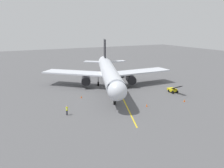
{
  "coord_description": "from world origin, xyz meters",
  "views": [
    {
      "loc": [
        26.37,
        57.43,
        15.65
      ],
      "look_at": [
        1.41,
        10.02,
        3.0
      ],
      "focal_mm": 39.95,
      "sensor_mm": 36.0,
      "label": 1
    }
  ],
  "objects_px": {
    "ground_crew_marshaller": "(67,110)",
    "tug_portside": "(120,75)",
    "belt_loader_near_nose": "(173,90)",
    "safety_cone_wing_port": "(81,97)",
    "safety_cone_nose_right": "(147,105)",
    "airplane": "(109,73)",
    "safety_cone_nose_left": "(184,101)"
  },
  "relations": [
    {
      "from": "airplane",
      "to": "ground_crew_marshaller",
      "type": "relative_size",
      "value": 22.53
    },
    {
      "from": "ground_crew_marshaller",
      "to": "tug_portside",
      "type": "bearing_deg",
      "value": -135.36
    },
    {
      "from": "belt_loader_near_nose",
      "to": "safety_cone_nose_right",
      "type": "height_order",
      "value": "belt_loader_near_nose"
    },
    {
      "from": "belt_loader_near_nose",
      "to": "safety_cone_nose_right",
      "type": "distance_m",
      "value": 13.12
    },
    {
      "from": "safety_cone_nose_right",
      "to": "ground_crew_marshaller",
      "type": "bearing_deg",
      "value": -10.14
    },
    {
      "from": "safety_cone_nose_left",
      "to": "safety_cone_wing_port",
      "type": "relative_size",
      "value": 1.0
    },
    {
      "from": "airplane",
      "to": "belt_loader_near_nose",
      "type": "height_order",
      "value": "airplane"
    },
    {
      "from": "airplane",
      "to": "belt_loader_near_nose",
      "type": "relative_size",
      "value": 8.22
    },
    {
      "from": "belt_loader_near_nose",
      "to": "safety_cone_wing_port",
      "type": "distance_m",
      "value": 21.85
    },
    {
      "from": "belt_loader_near_nose",
      "to": "safety_cone_nose_left",
      "type": "height_order",
      "value": "belt_loader_near_nose"
    },
    {
      "from": "tug_portside",
      "to": "airplane",
      "type": "bearing_deg",
      "value": 48.61
    },
    {
      "from": "ground_crew_marshaller",
      "to": "belt_loader_near_nose",
      "type": "distance_m",
      "value": 27.33
    },
    {
      "from": "safety_cone_nose_left",
      "to": "safety_cone_wing_port",
      "type": "distance_m",
      "value": 22.16
    },
    {
      "from": "ground_crew_marshaller",
      "to": "belt_loader_near_nose",
      "type": "relative_size",
      "value": 0.36
    },
    {
      "from": "airplane",
      "to": "safety_cone_wing_port",
      "type": "relative_size",
      "value": 70.06
    },
    {
      "from": "belt_loader_near_nose",
      "to": "safety_cone_wing_port",
      "type": "height_order",
      "value": "belt_loader_near_nose"
    },
    {
      "from": "safety_cone_nose_right",
      "to": "safety_cone_wing_port",
      "type": "distance_m",
      "value": 14.88
    },
    {
      "from": "ground_crew_marshaller",
      "to": "safety_cone_wing_port",
      "type": "xyz_separation_m",
      "value": [
        -6.09,
        -8.85,
        -0.61
      ]
    },
    {
      "from": "belt_loader_near_nose",
      "to": "safety_cone_wing_port",
      "type": "relative_size",
      "value": 8.52
    },
    {
      "from": "tug_portside",
      "to": "safety_cone_nose_left",
      "type": "xyz_separation_m",
      "value": [
        0.57,
        28.36,
        -0.43
      ]
    },
    {
      "from": "airplane",
      "to": "safety_cone_nose_left",
      "type": "relative_size",
      "value": 70.06
    },
    {
      "from": "safety_cone_nose_right",
      "to": "safety_cone_wing_port",
      "type": "relative_size",
      "value": 1.0
    },
    {
      "from": "airplane",
      "to": "safety_cone_nose_right",
      "type": "distance_m",
      "value": 17.23
    },
    {
      "from": "safety_cone_wing_port",
      "to": "safety_cone_nose_right",
      "type": "bearing_deg",
      "value": 128.76
    },
    {
      "from": "ground_crew_marshaller",
      "to": "tug_portside",
      "type": "height_order",
      "value": "ground_crew_marshaller"
    },
    {
      "from": "airplane",
      "to": "ground_crew_marshaller",
      "type": "height_order",
      "value": "airplane"
    },
    {
      "from": "ground_crew_marshaller",
      "to": "safety_cone_wing_port",
      "type": "relative_size",
      "value": 3.11
    },
    {
      "from": "safety_cone_nose_right",
      "to": "safety_cone_wing_port",
      "type": "bearing_deg",
      "value": -51.24
    },
    {
      "from": "airplane",
      "to": "safety_cone_nose_left",
      "type": "xyz_separation_m",
      "value": [
        -8.65,
        17.9,
        -3.73
      ]
    },
    {
      "from": "safety_cone_nose_left",
      "to": "ground_crew_marshaller",
      "type": "bearing_deg",
      "value": -8.97
    },
    {
      "from": "airplane",
      "to": "belt_loader_near_nose",
      "type": "bearing_deg",
      "value": 136.37
    },
    {
      "from": "ground_crew_marshaller",
      "to": "safety_cone_nose_left",
      "type": "bearing_deg",
      "value": 171.03
    }
  ]
}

